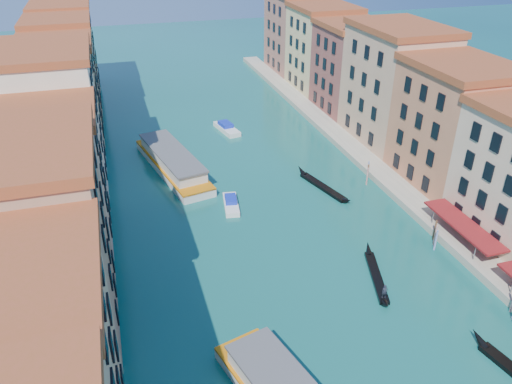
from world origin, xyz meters
TOP-DOWN VIEW (x-y plane):
  - left_bank_palazzos at (-26.00, 64.68)m, footprint 12.80×128.40m
  - right_bank_palazzos at (30.00, 65.00)m, footprint 12.80×128.40m
  - quay at (22.00, 65.00)m, footprint 4.00×140.00m
  - mooring_poles_right at (19.10, 28.80)m, footprint 1.44×54.24m
  - vaporetto_far at (-9.58, 70.56)m, footprint 9.91×23.55m
  - gondola_fore at (8.81, 36.00)m, footprint 4.37×11.69m
  - gondola_far at (11.46, 58.05)m, footprint 4.46×13.01m
  - motorboat_mid at (-3.26, 56.62)m, footprint 2.86×6.39m
  - motorboat_far at (2.89, 84.70)m, footprint 3.88×7.97m

SIDE VIEW (x-z plane):
  - gondola_far at x=11.46m, z-range -0.55..1.32m
  - gondola_fore at x=8.81m, z-range -0.79..1.60m
  - motorboat_mid at x=-3.26m, z-range -0.14..1.14m
  - quay at x=22.00m, z-range 0.00..1.00m
  - motorboat_far at x=2.89m, z-range -0.18..1.41m
  - mooring_poles_right at x=19.10m, z-range -0.30..2.90m
  - vaporetto_far at x=-9.58m, z-range -0.17..3.25m
  - left_bank_palazzos at x=-26.00m, z-range -0.79..20.21m
  - right_bank_palazzos at x=30.00m, z-range -0.75..20.25m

